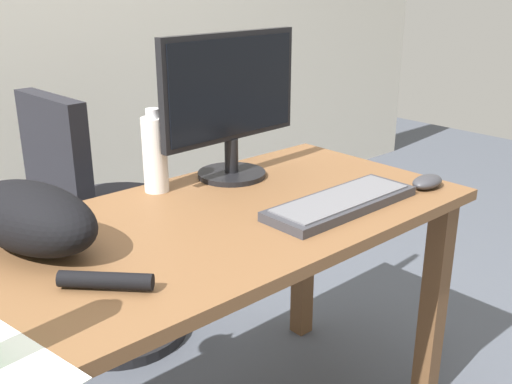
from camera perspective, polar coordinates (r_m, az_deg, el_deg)
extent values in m
cube|color=brown|center=(1.44, -5.58, -3.55)|extent=(1.45, 0.66, 0.03)
cube|color=brown|center=(1.89, 16.59, -10.39)|extent=(0.06, 0.06, 0.68)
cube|color=brown|center=(2.17, 4.54, -5.44)|extent=(0.06, 0.06, 0.68)
cylinder|color=black|center=(2.37, -12.60, -12.53)|extent=(0.48, 0.48, 0.04)
cylinder|color=black|center=(2.26, -13.00, -7.94)|extent=(0.06, 0.06, 0.47)
cylinder|color=black|center=(2.15, -13.54, -1.71)|extent=(0.44, 0.44, 0.06)
cube|color=black|center=(2.00, -18.62, 3.08)|extent=(0.08, 0.35, 0.40)
cylinder|color=black|center=(1.76, -2.34, 1.72)|extent=(0.20, 0.20, 0.01)
cylinder|color=black|center=(1.74, -2.37, 3.52)|extent=(0.04, 0.04, 0.10)
cube|color=black|center=(1.70, -2.46, 10.01)|extent=(0.48, 0.05, 0.30)
cube|color=black|center=(1.69, -2.12, 9.96)|extent=(0.45, 0.03, 0.27)
cube|color=#333338|center=(1.53, 8.15, -1.06)|extent=(0.44, 0.15, 0.02)
cube|color=slate|center=(1.53, 8.17, -0.57)|extent=(0.40, 0.12, 0.00)
ellipsoid|color=black|center=(1.35, -20.71, -2.29)|extent=(0.26, 0.39, 0.15)
cylinder|color=black|center=(1.16, -14.18, -8.19)|extent=(0.15, 0.15, 0.03)
ellipsoid|color=#333338|center=(1.73, 16.06, 0.95)|extent=(0.11, 0.06, 0.04)
cylinder|color=silver|center=(1.63, -9.63, 3.52)|extent=(0.07, 0.07, 0.21)
cylinder|color=silver|center=(1.61, -9.87, 7.44)|extent=(0.04, 0.04, 0.02)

